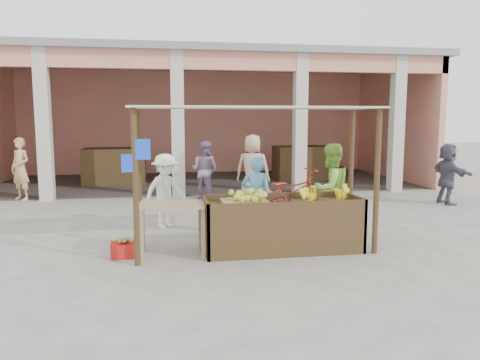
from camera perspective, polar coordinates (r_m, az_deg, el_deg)
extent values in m
plane|color=slate|center=(7.88, 1.52, -8.66)|extent=(60.00, 60.00, 0.00)
cube|color=#E19375|center=(18.88, -5.19, 6.98)|extent=(14.00, 0.20, 4.00)
cube|color=#E19375|center=(17.99, 18.24, 6.60)|extent=(0.20, 6.00, 4.00)
cube|color=#E19375|center=(13.24, -3.29, 14.31)|extent=(14.00, 0.30, 0.50)
cube|color=gray|center=(16.10, -4.45, 14.36)|extent=(14.40, 6.40, 0.20)
cube|color=beige|center=(13.42, -22.81, 6.15)|extent=(0.35, 0.35, 4.00)
cube|color=beige|center=(13.08, -7.61, 6.65)|extent=(0.35, 0.35, 4.00)
cube|color=beige|center=(13.66, 7.32, 6.70)|extent=(0.35, 0.35, 4.00)
cube|color=beige|center=(14.82, 18.56, 6.44)|extent=(0.35, 0.35, 4.00)
cube|color=#4A361D|center=(16.08, -15.04, 1.64)|extent=(2.00, 1.20, 1.20)
cube|color=#4A361D|center=(16.76, 7.68, 2.06)|extent=(2.00, 1.20, 1.20)
cube|color=#4A361D|center=(7.89, 5.11, -5.67)|extent=(2.60, 0.95, 0.80)
cylinder|color=#4A361D|center=(7.06, -12.62, -0.99)|extent=(0.09, 0.09, 2.35)
cylinder|color=#4A361D|center=(7.83, 16.34, -0.28)|extent=(0.09, 0.09, 2.35)
cylinder|color=#4A361D|center=(8.10, -12.24, 0.11)|extent=(0.09, 0.09, 2.35)
cylinder|color=#4A361D|center=(8.78, 13.36, 0.65)|extent=(0.09, 0.09, 2.35)
cube|color=beige|center=(7.66, 1.84, 8.82)|extent=(4.00, 1.35, 0.03)
cube|color=blue|center=(6.99, -11.77, 3.69)|extent=(0.22, 0.08, 0.30)
cube|color=blue|center=(7.02, -13.52, 2.01)|extent=(0.18, 0.07, 0.26)
cube|color=#A78256|center=(7.68, 0.57, -2.73)|extent=(0.74, 0.64, 0.06)
ellipsoid|color=yellow|center=(7.66, 0.58, -2.00)|extent=(0.63, 0.55, 0.14)
ellipsoid|color=maroon|center=(7.83, 5.11, -2.31)|extent=(0.40, 0.33, 0.13)
cube|color=tan|center=(7.55, -8.30, -3.02)|extent=(1.09, 0.77, 0.04)
cube|color=tan|center=(7.36, -11.88, -6.76)|extent=(0.06, 0.06, 0.80)
cube|color=tan|center=(7.38, -4.50, -6.58)|extent=(0.06, 0.06, 0.80)
cube|color=tan|center=(7.94, -11.72, -5.70)|extent=(0.06, 0.06, 0.80)
cube|color=tan|center=(7.96, -4.88, -5.54)|extent=(0.06, 0.06, 0.80)
cube|color=#B51813|center=(7.76, -13.83, -8.25)|extent=(0.47, 0.36, 0.23)
ellipsoid|color=maroon|center=(13.51, 7.57, -0.68)|extent=(0.40, 0.40, 0.54)
ellipsoid|color=maroon|center=(13.64, 8.79, -0.61)|extent=(0.40, 0.40, 0.54)
ellipsoid|color=maroon|center=(13.81, 7.88, -0.50)|extent=(0.40, 0.40, 0.54)
imported|color=#5EACE0|center=(8.59, 2.01, -1.77)|extent=(0.73, 0.63, 1.62)
imported|color=#9BDE4B|center=(9.01, 10.97, -0.82)|extent=(1.00, 0.81, 1.82)
imported|color=#A2291B|center=(10.61, 6.00, -1.41)|extent=(1.01, 2.19, 1.10)
imported|color=white|center=(9.51, -9.10, -0.96)|extent=(1.15, 0.99, 1.61)
imported|color=tan|center=(12.00, 1.56, 1.79)|extent=(1.11, 0.90, 1.98)
imported|color=#474855|center=(13.06, 23.97, 0.88)|extent=(0.63, 1.52, 1.65)
imported|color=tan|center=(13.80, -25.19, 1.37)|extent=(0.82, 0.79, 1.76)
imported|color=gray|center=(12.69, -4.33, 1.56)|extent=(0.98, 0.86, 1.74)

